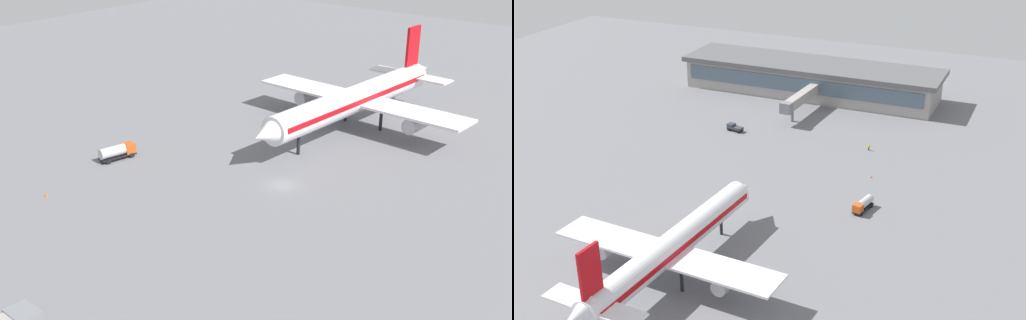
# 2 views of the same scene
# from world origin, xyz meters

# --- Properties ---
(ground) EXTENTS (288.00, 288.00, 0.00)m
(ground) POSITION_xyz_m (0.00, 0.00, 0.00)
(ground) COLOR slate
(airplane_at_gate) EXTENTS (44.01, 54.80, 16.67)m
(airplane_at_gate) POSITION_xyz_m (-4.17, 28.41, 6.06)
(airplane_at_gate) COLOR white
(airplane_at_gate) RESTS_ON ground
(fuel_truck) EXTENTS (3.20, 6.55, 2.50)m
(fuel_truck) POSITION_xyz_m (-27.98, -9.14, 1.39)
(fuel_truck) COLOR black
(fuel_truck) RESTS_ON ground
(safety_cone_near_gate) EXTENTS (0.44, 0.44, 0.60)m
(safety_cone_near_gate) POSITION_xyz_m (-25.13, -25.36, 0.30)
(safety_cone_near_gate) COLOR #EA590C
(safety_cone_near_gate) RESTS_ON ground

